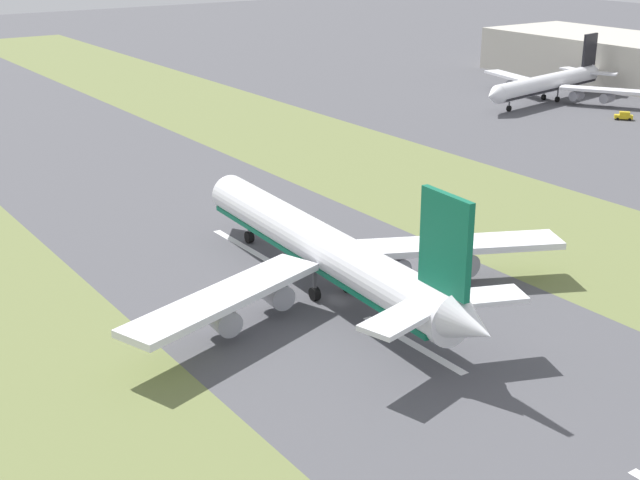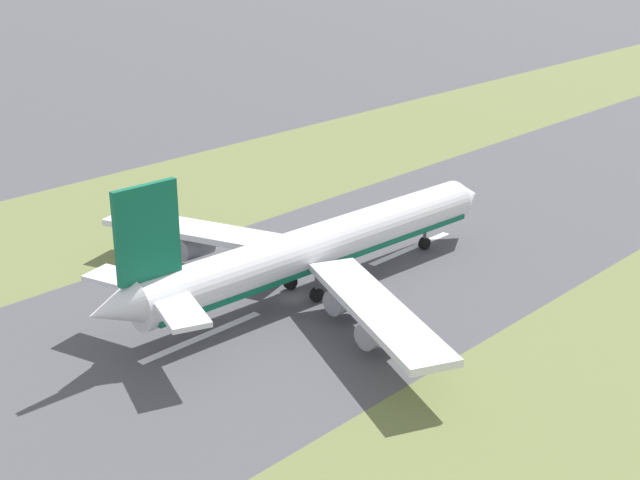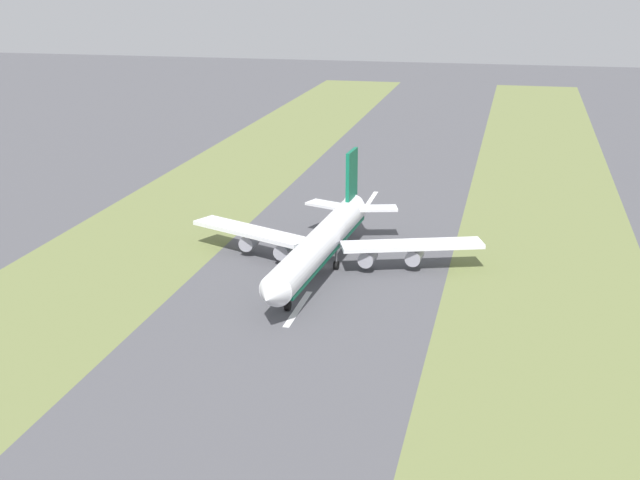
# 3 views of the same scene
# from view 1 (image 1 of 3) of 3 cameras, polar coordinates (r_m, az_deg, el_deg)

# --- Properties ---
(ground_plane) EXTENTS (800.00, 800.00, 0.00)m
(ground_plane) POSITION_cam_1_polar(r_m,az_deg,el_deg) (117.34, 1.10, -3.88)
(ground_plane) COLOR #4C4C51
(grass_median_east) EXTENTS (40.00, 600.00, 0.01)m
(grass_median_east) POSITION_cam_1_polar(r_m,az_deg,el_deg) (146.30, 15.64, 0.27)
(grass_median_east) COLOR olive
(grass_median_east) RESTS_ON ground
(centreline_dash_mid) EXTENTS (1.20, 18.00, 0.01)m
(centreline_dash_mid) POSITION_cam_1_polar(r_m,az_deg,el_deg) (106.33, 5.94, -6.63)
(centreline_dash_mid) COLOR silver
(centreline_dash_mid) RESTS_ON ground
(centreline_dash_far) EXTENTS (1.20, 18.00, 0.01)m
(centreline_dash_far) POSITION_cam_1_polar(r_m,az_deg,el_deg) (136.63, -4.87, -0.43)
(centreline_dash_far) COLOR silver
(centreline_dash_far) RESTS_ON ground
(airplane_main_jet) EXTENTS (64.03, 67.21, 20.20)m
(airplane_main_jet) POSITION_cam_1_polar(r_m,az_deg,el_deg) (117.23, 0.48, -0.72)
(airplane_main_jet) COLOR white
(airplane_main_jet) RESTS_ON ground
(airplane_parked_apron) EXTENTS (55.01, 51.88, 16.61)m
(airplane_parked_apron) POSITION_cam_1_polar(r_m,az_deg,el_deg) (254.27, 14.51, 9.68)
(airplane_parked_apron) COLOR white
(airplane_parked_apron) RESTS_ON ground
(apron_car) EXTENTS (4.31, 4.45, 2.03)m
(apron_car) POSITION_cam_1_polar(r_m,az_deg,el_deg) (236.26, 18.87, 7.53)
(apron_car) COLOR gold
(apron_car) RESTS_ON ground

